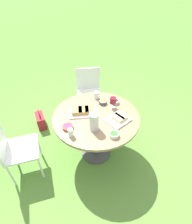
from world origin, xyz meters
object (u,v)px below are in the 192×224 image
(water_pitcher, at_px, (94,122))
(dining_table, at_px, (96,122))
(wine_glass, at_px, (113,101))
(handbag, at_px, (41,120))
(chair_near_left, at_px, (89,89))
(chair_near_right, at_px, (13,147))

(water_pitcher, bearing_deg, dining_table, -28.47)
(wine_glass, relative_size, handbag, 0.44)
(dining_table, height_order, chair_near_left, chair_near_left)
(dining_table, bearing_deg, chair_near_right, 84.18)
(wine_glass, bearing_deg, handbag, 47.00)
(chair_near_right, xyz_separation_m, handbag, (0.85, -0.40, -0.40))
(dining_table, xyz_separation_m, chair_near_left, (1.02, -0.29, -0.12))
(water_pitcher, bearing_deg, chair_near_right, 71.30)
(handbag, bearing_deg, chair_near_left, -86.36)
(handbag, bearing_deg, dining_table, -144.59)
(chair_near_right, bearing_deg, handbag, -25.22)
(chair_near_left, relative_size, chair_near_right, 1.00)
(chair_near_left, relative_size, handbag, 2.42)
(chair_near_left, distance_m, water_pitcher, 1.35)
(wine_glass, bearing_deg, dining_table, 103.38)
(wine_glass, bearing_deg, water_pitcher, 125.62)
(dining_table, relative_size, chair_near_left, 1.29)
(chair_near_left, relative_size, wine_glass, 5.44)
(chair_near_left, height_order, chair_near_right, same)
(chair_near_right, distance_m, water_pitcher, 1.08)
(chair_near_left, height_order, handbag, chair_near_left)
(chair_near_right, bearing_deg, chair_near_left, -56.35)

